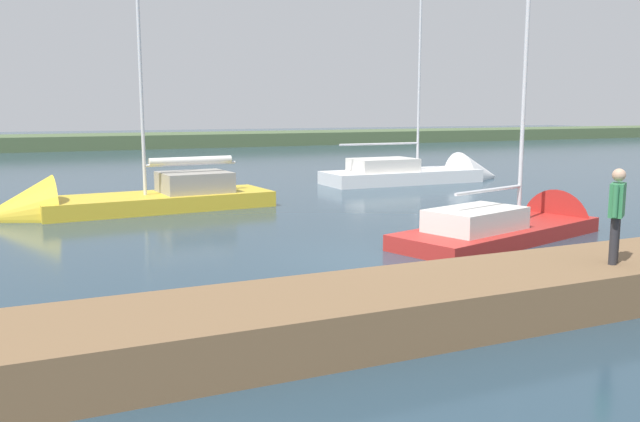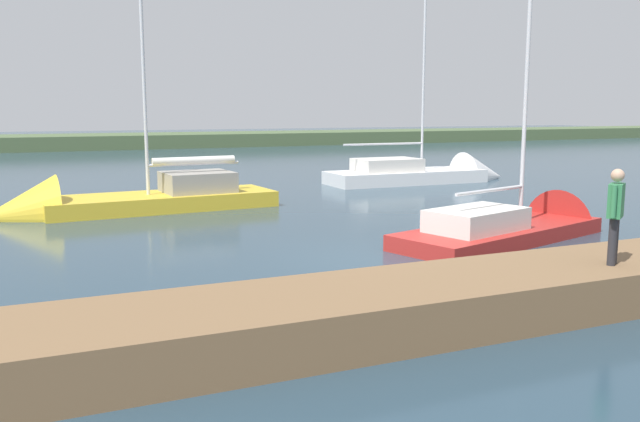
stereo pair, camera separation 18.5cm
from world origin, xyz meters
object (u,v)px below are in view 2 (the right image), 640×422
sailboat_far_right (110,208)px  person_on_dock (615,210)px  sailboat_mid_channel (532,229)px  sailboat_outer_mooring (435,178)px

sailboat_far_right → person_on_dock: size_ratio=5.89×
sailboat_far_right → sailboat_mid_channel: size_ratio=1.00×
sailboat_far_right → sailboat_outer_mooring: size_ratio=0.90×
sailboat_far_right → sailboat_outer_mooring: bearing=-170.4°
sailboat_far_right → sailboat_mid_channel: 13.43m
sailboat_far_right → person_on_dock: sailboat_far_right is taller
sailboat_mid_channel → person_on_dock: 7.04m
sailboat_outer_mooring → person_on_dock: 20.31m
sailboat_outer_mooring → person_on_dock: sailboat_outer_mooring is taller
sailboat_mid_channel → sailboat_outer_mooring: sailboat_outer_mooring is taller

